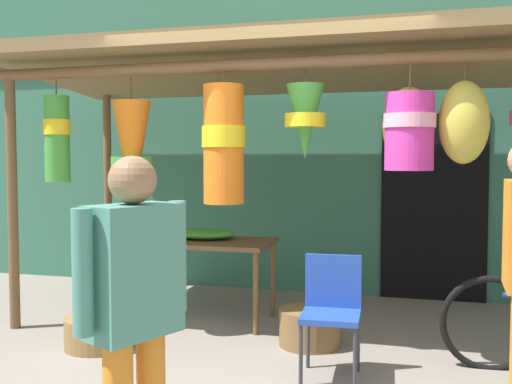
# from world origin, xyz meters

# --- Properties ---
(ground_plane) EXTENTS (30.00, 30.00, 0.00)m
(ground_plane) POSITION_xyz_m (0.00, 0.00, 0.00)
(ground_plane) COLOR gray
(shop_facade) EXTENTS (11.73, 0.29, 4.32)m
(shop_facade) POSITION_xyz_m (0.01, 2.56, 2.16)
(shop_facade) COLOR #387056
(shop_facade) RESTS_ON ground_plane
(market_stall_canopy) EXTENTS (5.19, 2.17, 2.53)m
(market_stall_canopy) POSITION_xyz_m (0.11, 0.90, 2.13)
(market_stall_canopy) COLOR brown
(market_stall_canopy) RESTS_ON ground_plane
(display_table) EXTENTS (1.30, 0.72, 0.76)m
(display_table) POSITION_xyz_m (-0.79, 1.00, 0.68)
(display_table) COLOR brown
(display_table) RESTS_ON ground_plane
(flower_heap_on_table) EXTENTS (0.60, 0.42, 0.10)m
(flower_heap_on_table) POSITION_xyz_m (-0.80, 1.07, 0.81)
(flower_heap_on_table) COLOR green
(flower_heap_on_table) RESTS_ON display_table
(folding_chair) EXTENTS (0.42, 0.42, 0.84)m
(folding_chair) POSITION_xyz_m (0.58, -0.07, 0.50)
(folding_chair) COLOR #2347A8
(folding_chair) RESTS_ON ground_plane
(wicker_basket_by_table) EXTENTS (0.55, 0.55, 0.25)m
(wicker_basket_by_table) POSITION_xyz_m (-1.33, 0.03, 0.12)
(wicker_basket_by_table) COLOR olive
(wicker_basket_by_table) RESTS_ON ground_plane
(wicker_basket_spare) EXTENTS (0.50, 0.50, 0.30)m
(wicker_basket_spare) POSITION_xyz_m (0.31, 0.53, 0.15)
(wicker_basket_spare) COLOR brown
(wicker_basket_spare) RESTS_ON ground_plane
(vendor_in_orange) EXTENTS (0.36, 0.55, 1.54)m
(vendor_in_orange) POSITION_xyz_m (-0.03, -1.87, 0.90)
(vendor_in_orange) COLOR orange
(vendor_in_orange) RESTS_ON ground_plane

